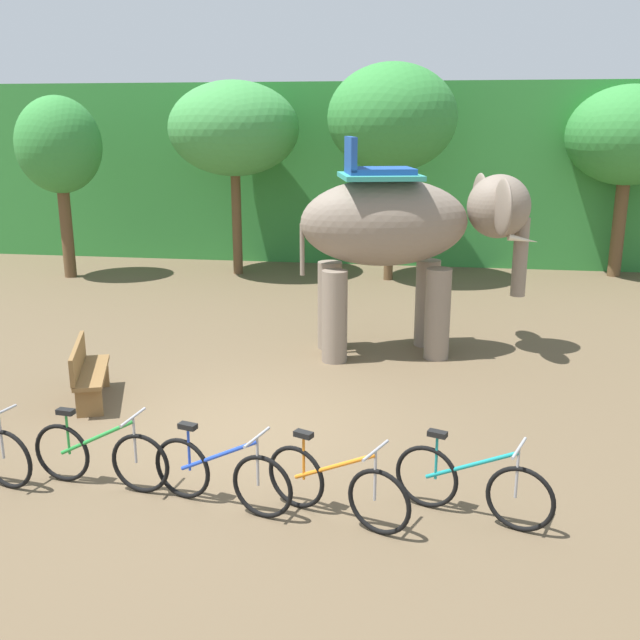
% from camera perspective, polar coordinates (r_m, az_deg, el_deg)
% --- Properties ---
extents(ground_plane, '(80.00, 80.00, 0.00)m').
position_cam_1_polar(ground_plane, '(10.00, -5.50, -8.54)').
color(ground_plane, brown).
extents(foliage_hedge, '(36.00, 6.00, 5.07)m').
position_cam_1_polar(foliage_hedge, '(23.85, 3.20, 11.77)').
color(foliage_hedge, '#338438').
rests_on(foliage_hedge, ground).
extents(tree_center_right, '(2.15, 2.15, 4.65)m').
position_cam_1_polar(tree_center_right, '(20.17, -19.80, 12.67)').
color(tree_center_right, brown).
rests_on(tree_center_right, ground).
extents(tree_far_right, '(3.39, 3.39, 5.04)m').
position_cam_1_polar(tree_far_right, '(19.59, -6.76, 14.64)').
color(tree_far_right, brown).
rests_on(tree_far_right, ground).
extents(tree_center, '(3.22, 3.22, 5.42)m').
position_cam_1_polar(tree_center, '(18.76, 5.67, 15.48)').
color(tree_center, brown).
rests_on(tree_center, ground).
extents(tree_left, '(3.14, 3.14, 4.93)m').
position_cam_1_polar(tree_left, '(20.70, 23.05, 13.12)').
color(tree_left, brown).
rests_on(tree_left, ground).
extents(elephant, '(4.25, 2.51, 3.78)m').
position_cam_1_polar(elephant, '(12.71, 6.58, 6.98)').
color(elephant, gray).
rests_on(elephant, ground).
extents(bike_green, '(1.70, 0.52, 0.92)m').
position_cam_1_polar(bike_green, '(8.71, -16.87, -10.14)').
color(bike_green, black).
rests_on(bike_green, ground).
extents(bike_blue, '(1.66, 0.63, 0.92)m').
position_cam_1_polar(bike_blue, '(8.01, -7.78, -11.92)').
color(bike_blue, black).
rests_on(bike_blue, ground).
extents(bike_orange, '(1.59, 0.78, 0.92)m').
position_cam_1_polar(bike_orange, '(7.72, 1.24, -12.90)').
color(bike_orange, black).
rests_on(bike_orange, ground).
extents(bike_teal, '(1.63, 0.72, 0.92)m').
position_cam_1_polar(bike_teal, '(7.90, 11.81, -12.54)').
color(bike_teal, black).
rests_on(bike_teal, ground).
extents(wooden_bench, '(0.91, 1.55, 0.89)m').
position_cam_1_polar(wooden_bench, '(11.26, -17.81, -3.82)').
color(wooden_bench, brown).
rests_on(wooden_bench, ground).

